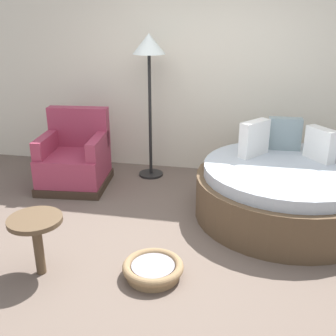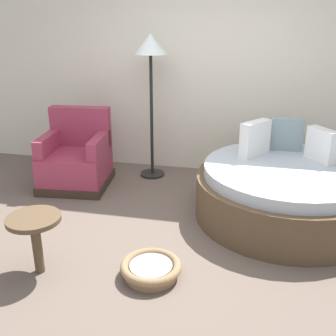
{
  "view_description": "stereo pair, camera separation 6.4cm",
  "coord_description": "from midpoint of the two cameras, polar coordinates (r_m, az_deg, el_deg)",
  "views": [
    {
      "loc": [
        0.65,
        -3.31,
        2.06
      ],
      "look_at": [
        -0.11,
        0.51,
        0.55
      ],
      "focal_mm": 43.25,
      "sensor_mm": 36.0,
      "label": 1
    },
    {
      "loc": [
        0.71,
        -3.3,
        2.06
      ],
      "look_at": [
        -0.11,
        0.51,
        0.55
      ],
      "focal_mm": 43.25,
      "sensor_mm": 36.0,
      "label": 2
    }
  ],
  "objects": [
    {
      "name": "pet_basket",
      "position": [
        3.45,
        -2.67,
        -14.02
      ],
      "size": [
        0.51,
        0.51,
        0.13
      ],
      "color": "#8E704C",
      "rests_on": "ground_plane"
    },
    {
      "name": "ground_plane",
      "position": [
        3.96,
        -0.33,
        -10.33
      ],
      "size": [
        8.0,
        8.0,
        0.02
      ],
      "primitive_type": "cube",
      "color": "#66564C"
    },
    {
      "name": "red_armchair",
      "position": [
        5.18,
        -13.32,
        1.11
      ],
      "size": [
        0.87,
        0.87,
        0.94
      ],
      "color": "#38281E",
      "rests_on": "ground_plane"
    },
    {
      "name": "round_daybed",
      "position": [
        4.45,
        15.69,
        -3.07
      ],
      "size": [
        1.87,
        1.87,
        0.96
      ],
      "color": "brown",
      "rests_on": "ground_plane"
    },
    {
      "name": "floor_lamp",
      "position": [
        5.08,
        -3.05,
        15.21
      ],
      "size": [
        0.4,
        0.4,
        1.82
      ],
      "color": "black",
      "rests_on": "ground_plane"
    },
    {
      "name": "side_table",
      "position": [
        3.48,
        -18.62,
        -8.04
      ],
      "size": [
        0.44,
        0.44,
        0.52
      ],
      "color": "brown",
      "rests_on": "ground_plane"
    },
    {
      "name": "back_wall",
      "position": [
        5.4,
        4.11,
        15.33
      ],
      "size": [
        8.0,
        0.12,
        3.03
      ],
      "primitive_type": "cube",
      "color": "silver",
      "rests_on": "ground_plane"
    }
  ]
}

